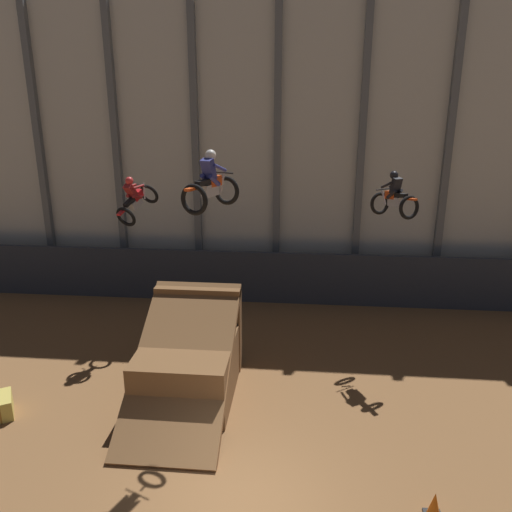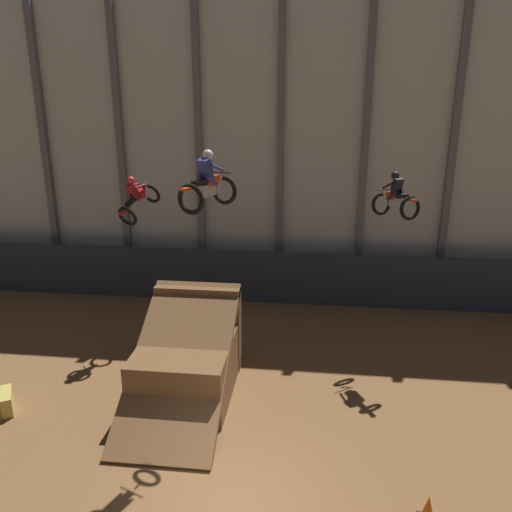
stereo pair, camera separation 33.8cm
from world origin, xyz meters
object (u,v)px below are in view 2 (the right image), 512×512
object	(u,v)px
dirt_ramp	(189,359)
traffic_cone_arena_edge	(428,508)
rider_bike_center_air	(208,185)
rider_bike_right_air	(395,199)
hay_bale_trackside	(0,403)
rider_bike_left_air	(137,199)

from	to	relation	value
dirt_ramp	traffic_cone_arena_edge	size ratio (longest dim) A/B	8.72
dirt_ramp	rider_bike_center_air	xyz separation A→B (m)	(0.93, -1.02, 5.26)
rider_bike_center_air	rider_bike_right_air	xyz separation A→B (m)	(5.05, 4.04, -0.98)
rider_bike_center_air	traffic_cone_arena_edge	distance (m)	8.43
traffic_cone_arena_edge	hay_bale_trackside	xyz separation A→B (m)	(-10.84, 2.45, -0.00)
dirt_ramp	traffic_cone_arena_edge	world-z (taller)	dirt_ramp
rider_bike_right_air	dirt_ramp	bearing A→B (deg)	177.25
dirt_ramp	traffic_cone_arena_edge	bearing A→B (deg)	-35.10
traffic_cone_arena_edge	hay_bale_trackside	world-z (taller)	traffic_cone_arena_edge
rider_bike_right_air	rider_bike_center_air	bearing A→B (deg)	-170.90
rider_bike_left_air	traffic_cone_arena_edge	world-z (taller)	rider_bike_left_air
dirt_ramp	rider_bike_right_air	world-z (taller)	rider_bike_right_air
traffic_cone_arena_edge	dirt_ramp	bearing A→B (deg)	144.90
rider_bike_center_air	traffic_cone_arena_edge	xyz separation A→B (m)	(5.05, -3.18, -5.96)
rider_bike_left_air	hay_bale_trackside	xyz separation A→B (m)	(-2.42, -5.07, -4.72)
rider_bike_center_air	traffic_cone_arena_edge	size ratio (longest dim) A/B	3.05
traffic_cone_arena_edge	hay_bale_trackside	bearing A→B (deg)	167.29
rider_bike_left_air	traffic_cone_arena_edge	bearing A→B (deg)	-21.66
hay_bale_trackside	rider_bike_center_air	bearing A→B (deg)	7.25
rider_bike_left_air	rider_bike_right_air	world-z (taller)	rider_bike_right_air
dirt_ramp	rider_bike_center_air	bearing A→B (deg)	-47.69
dirt_ramp	hay_bale_trackside	distance (m)	5.22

